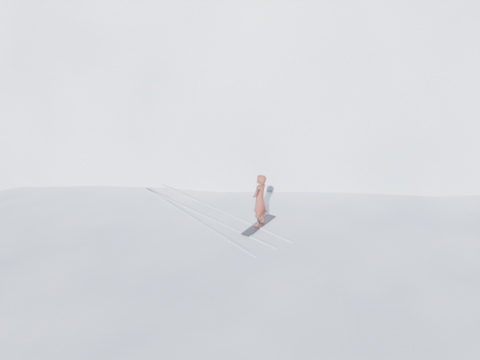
{
  "coord_description": "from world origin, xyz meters",
  "views": [
    {
      "loc": [
        -6.31,
        -5.5,
        8.13
      ],
      "look_at": [
        0.42,
        4.46,
        3.5
      ],
      "focal_mm": 32.0,
      "sensor_mm": 36.0,
      "label": 1
    }
  ],
  "objects": [
    {
      "name": "peak_shoulder",
      "position": [
        10.0,
        20.0,
        0.0
      ],
      "size": [
        28.0,
        24.0,
        18.0
      ],
      "primitive_type": "ellipsoid",
      "color": "white",
      "rests_on": "ground"
    },
    {
      "name": "wind_bumps",
      "position": [
        -0.56,
        2.12,
        0.0
      ],
      "size": [
        16.0,
        14.4,
        1.0
      ],
      "color": "white",
      "rests_on": "ground"
    },
    {
      "name": "snowboarder",
      "position": [
        0.42,
        3.46,
        3.2
      ],
      "size": [
        0.66,
        0.56,
        1.55
      ],
      "primitive_type": "imported",
      "rotation": [
        0.0,
        0.0,
        3.54
      ],
      "color": "maroon",
      "rests_on": "snowboard"
    },
    {
      "name": "near_ridge",
      "position": [
        1.0,
        3.0,
        0.0
      ],
      "size": [
        36.0,
        28.0,
        4.8
      ],
      "primitive_type": "ellipsoid",
      "color": "white",
      "rests_on": "ground"
    },
    {
      "name": "summit_peak",
      "position": [
        22.0,
        26.0,
        0.0
      ],
      "size": [
        60.0,
        56.0,
        56.0
      ],
      "primitive_type": "ellipsoid",
      "color": "white",
      "rests_on": "ground"
    },
    {
      "name": "snowboard",
      "position": [
        0.42,
        3.46,
        2.41
      ],
      "size": [
        1.53,
        0.86,
        0.03
      ],
      "primitive_type": "cube",
      "rotation": [
        0.0,
        0.0,
        0.4
      ],
      "color": "black",
      "rests_on": "near_ridge"
    },
    {
      "name": "board_tracks",
      "position": [
        -0.52,
        5.06,
        2.42
      ],
      "size": [
        1.87,
        5.98,
        0.04
      ],
      "color": "silver",
      "rests_on": "ground"
    }
  ]
}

